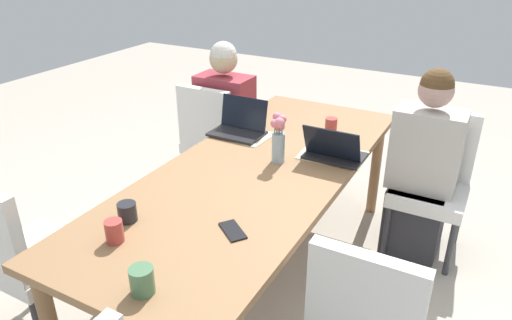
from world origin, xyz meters
TOP-DOWN VIEW (x-y plane):
  - ground_plane at (0.00, 0.00)m, footprint 10.00×10.00m
  - dining_table at (0.00, 0.00)m, footprint 2.34×0.92m
  - chair_near_left_near at (0.85, -0.80)m, footprint 0.44×0.44m
  - person_near_left_near at (0.78, -0.74)m, footprint 0.36×0.40m
  - chair_far_left_mid at (0.75, 0.76)m, footprint 0.44×0.44m
  - person_far_left_mid at (0.82, 0.70)m, footprint 0.36×0.40m
  - chair_far_right_mid at (-0.89, 0.81)m, footprint 0.44×0.44m
  - flower_vase at (0.13, -0.07)m, footprint 0.09×0.08m
  - placemat_near_left_near at (0.35, -0.30)m, footprint 0.28×0.38m
  - placemat_far_left_mid at (0.37, 0.30)m, footprint 0.28×0.37m
  - laptop_far_left_mid at (0.37, 0.32)m, footprint 0.22×0.32m
  - laptop_near_left_near at (0.30, -0.32)m, footprint 0.22×0.32m
  - coffee_mug_near_left at (-0.71, 0.25)m, footprint 0.08×0.08m
  - coffee_mug_near_right at (0.69, -0.16)m, footprint 0.08×0.08m
  - coffee_mug_centre_left at (-0.85, 0.19)m, footprint 0.07×0.07m
  - coffee_mug_centre_right at (-1.03, -0.11)m, footprint 0.09×0.09m
  - phone_black at (-0.56, -0.19)m, footprint 0.15×0.16m

SIDE VIEW (x-z plane):
  - ground_plane at x=0.00m, z-range 0.00..0.00m
  - chair_near_left_near at x=0.85m, z-range 0.05..0.95m
  - chair_far_left_mid at x=0.75m, z-range 0.05..0.95m
  - chair_far_right_mid at x=-0.89m, z-range 0.05..0.95m
  - person_near_left_near at x=0.78m, z-range -0.07..1.12m
  - person_far_left_mid at x=0.82m, z-range -0.07..1.12m
  - dining_table at x=0.00m, z-range 0.30..1.04m
  - placemat_near_left_near at x=0.35m, z-range 0.74..0.75m
  - placemat_far_left_mid at x=0.37m, z-range 0.74..0.75m
  - phone_black at x=-0.56m, z-range 0.74..0.75m
  - coffee_mug_near_left at x=-0.71m, z-range 0.74..0.83m
  - coffee_mug_near_right at x=0.69m, z-range 0.74..0.83m
  - laptop_near_left_near at x=0.30m, z-range 0.68..0.89m
  - laptop_far_left_mid at x=0.37m, z-range 0.68..0.89m
  - coffee_mug_centre_left at x=-0.85m, z-range 0.74..0.84m
  - coffee_mug_centre_right at x=-1.03m, z-range 0.74..0.84m
  - flower_vase at x=0.13m, z-range 0.75..1.03m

